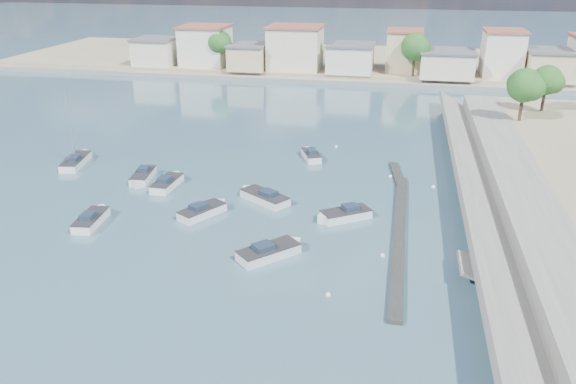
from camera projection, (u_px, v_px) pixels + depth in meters
The scene contains 17 objects.
ground at pixel (352, 132), 76.50m from camera, with size 400.00×400.00×0.00m, color #2A4655.
seawall_walkway at pixel (536, 223), 48.34m from camera, with size 5.00×90.00×1.80m, color slate.
breakwater at pixel (399, 220), 50.48m from camera, with size 2.00×31.02×0.35m.
far_shore_land at pixel (375, 62), 123.19m from camera, with size 160.00×40.00×1.40m, color gray.
far_shore_quay at pixel (368, 83), 104.34m from camera, with size 160.00×2.50×0.80m, color slate.
far_town at pixel (429, 55), 105.95m from camera, with size 113.01×12.80×8.35m.
shore_trees at pixel (417, 55), 97.94m from camera, with size 74.56×38.32×7.92m.
motorboat_a at pixel (92, 219), 50.14m from camera, with size 2.18×5.05×1.48m.
motorboat_b at pixel (204, 211), 51.78m from camera, with size 3.89×4.84×1.48m.
motorboat_c at pixel (263, 197), 54.81m from camera, with size 5.43×4.53×1.48m.
motorboat_d at pixel (343, 215), 50.93m from camera, with size 4.80×4.12×1.48m.
motorboat_e at pixel (168, 183), 58.22m from camera, with size 2.02×5.16×1.48m.
motorboat_f at pixel (311, 155), 66.31m from camera, with size 2.99×4.43×1.48m.
motorboat_g at pixel (143, 177), 59.80m from camera, with size 2.39×5.14×1.48m.
motorboat_h at pixel (271, 252), 44.67m from camera, with size 4.92×5.00×1.48m.
sailboat at pixel (77, 161), 64.45m from camera, with size 2.95×6.29×9.00m.
mooring_buoys at pixel (367, 204), 54.07m from camera, with size 11.91×33.78×0.41m.
Camera 1 is at (6.27, -33.96, 22.05)m, focal length 35.00 mm.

